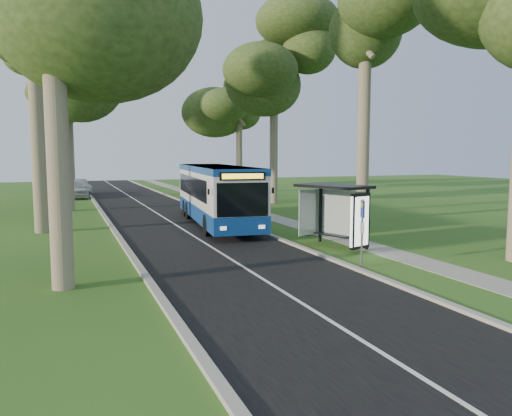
{
  "coord_description": "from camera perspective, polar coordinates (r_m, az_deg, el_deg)",
  "views": [
    {
      "loc": [
        -9.39,
        -19.77,
        4.02
      ],
      "look_at": [
        -1.29,
        1.15,
        1.6
      ],
      "focal_mm": 35.0,
      "sensor_mm": 36.0,
      "label": 1
    }
  ],
  "objects": [
    {
      "name": "bus",
      "position": [
        28.48,
        -4.56,
        1.55
      ],
      "size": [
        3.93,
        12.9,
        3.37
      ],
      "rotation": [
        0.0,
        0.0,
        -0.1
      ],
      "color": "white",
      "rests_on": "ground"
    },
    {
      "name": "car_white",
      "position": [
        48.77,
        -20.08,
        2.04
      ],
      "size": [
        2.6,
        5.12,
        1.67
      ],
      "primitive_type": "imported",
      "rotation": [
        0.0,
        0.0,
        0.13
      ],
      "color": "silver",
      "rests_on": "ground"
    },
    {
      "name": "bus_shelter",
      "position": [
        21.41,
        9.75,
        0.44
      ],
      "size": [
        2.65,
        3.55,
        2.72
      ],
      "rotation": [
        0.0,
        0.0,
        0.33
      ],
      "color": "black",
      "rests_on": "ground"
    },
    {
      "name": "bus_stop_sign",
      "position": [
        18.05,
        12.04,
        -1.92
      ],
      "size": [
        0.13,
        0.34,
        2.44
      ],
      "rotation": [
        0.0,
        0.0,
        -0.24
      ],
      "color": "gray",
      "rests_on": "ground"
    },
    {
      "name": "tree_east_d",
      "position": [
        53.07,
        -1.95,
        12.79
      ],
      "size": [
        5.2,
        5.2,
        13.69
      ],
      "color": "#7A6B56",
      "rests_on": "ground"
    },
    {
      "name": "kerb_east",
      "position": [
        31.46,
        -3.64,
        -1.08
      ],
      "size": [
        0.25,
        100.0,
        0.12
      ],
      "primitive_type": "cube",
      "color": "#9E9B93",
      "rests_on": "ground"
    },
    {
      "name": "litter_bin",
      "position": [
        24.96,
        5.71,
        -1.89
      ],
      "size": [
        0.61,
        0.61,
        1.06
      ],
      "rotation": [
        0.0,
        0.0,
        -0.16
      ],
      "color": "black",
      "rests_on": "ground"
    },
    {
      "name": "kerb_west",
      "position": [
        30.12,
        -16.45,
        -1.65
      ],
      "size": [
        0.25,
        100.0,
        0.12
      ],
      "primitive_type": "cube",
      "color": "#9E9B93",
      "rests_on": "ground"
    },
    {
      "name": "footpath",
      "position": [
        32.49,
        1.41,
        -0.93
      ],
      "size": [
        1.5,
        100.0,
        0.02
      ],
      "primitive_type": "cube",
      "color": "gray",
      "rests_on": "ground"
    },
    {
      "name": "centre_line",
      "position": [
        30.6,
        -9.9,
        -1.44
      ],
      "size": [
        0.12,
        100.0,
        0.0
      ],
      "primitive_type": "cube",
      "color": "white",
      "rests_on": "road"
    },
    {
      "name": "tree_west_c",
      "position": [
        38.4,
        -21.1,
        16.14
      ],
      "size": [
        5.2,
        5.2,
        14.76
      ],
      "color": "#7A6B56",
      "rests_on": "ground"
    },
    {
      "name": "road",
      "position": [
        30.61,
        -9.9,
        -1.46
      ],
      "size": [
        7.0,
        100.0,
        0.02
      ],
      "primitive_type": "cube",
      "color": "black",
      "rests_on": "ground"
    },
    {
      "name": "tree_east_c",
      "position": [
        41.67,
        2.08,
        15.74
      ],
      "size": [
        5.2,
        5.2,
        14.79
      ],
      "color": "#7A6B56",
      "rests_on": "ground"
    },
    {
      "name": "car_silver",
      "position": [
        52.54,
        -19.69,
        2.27
      ],
      "size": [
        2.63,
        5.0,
        1.57
      ],
      "primitive_type": "imported",
      "rotation": [
        0.0,
        0.0,
        0.21
      ],
      "color": "#989A9F",
      "rests_on": "ground"
    },
    {
      "name": "tree_west_d",
      "position": [
        48.87,
        -23.76,
        17.7
      ],
      "size": [
        5.2,
        5.2,
        19.26
      ],
      "color": "#7A6B56",
      "rests_on": "ground"
    },
    {
      "name": "ground",
      "position": [
        22.25,
        4.17,
        -4.27
      ],
      "size": [
        120.0,
        120.0,
        0.0
      ],
      "primitive_type": "plane",
      "color": "#2C571B",
      "rests_on": "ground"
    },
    {
      "name": "tree_west_e",
      "position": [
        58.37,
        -20.72,
        13.99
      ],
      "size": [
        5.2,
        5.2,
        16.71
      ],
      "color": "#7A6B56",
      "rests_on": "ground"
    }
  ]
}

